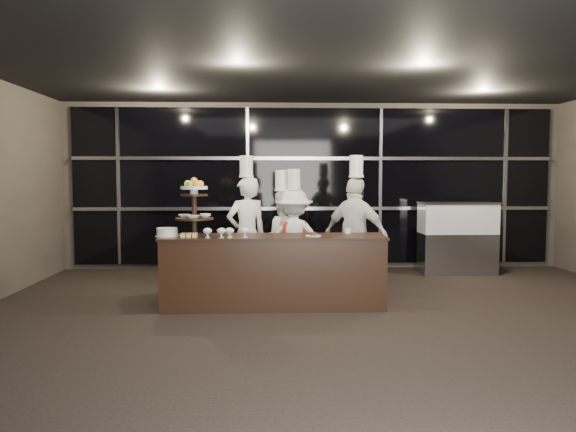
{
  "coord_description": "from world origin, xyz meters",
  "views": [
    {
      "loc": [
        -0.88,
        -5.19,
        1.67
      ],
      "look_at": [
        -0.58,
        2.24,
        1.15
      ],
      "focal_mm": 35.0,
      "sensor_mm": 36.0,
      "label": 1
    }
  ],
  "objects_px": {
    "display_case": "(457,234)",
    "chef_c": "(294,239)",
    "chef_a": "(247,233)",
    "chef_b": "(282,238)",
    "layer_cake": "(167,232)",
    "buffet_counter": "(273,271)",
    "display_stand": "(194,203)",
    "chef_d": "(356,235)"
  },
  "relations": [
    {
      "from": "chef_b",
      "to": "chef_c",
      "type": "bearing_deg",
      "value": -30.3
    },
    {
      "from": "display_stand",
      "to": "chef_a",
      "type": "relative_size",
      "value": 0.38
    },
    {
      "from": "display_case",
      "to": "chef_b",
      "type": "height_order",
      "value": "chef_b"
    },
    {
      "from": "chef_a",
      "to": "display_case",
      "type": "bearing_deg",
      "value": 21.27
    },
    {
      "from": "chef_c",
      "to": "display_case",
      "type": "bearing_deg",
      "value": 23.49
    },
    {
      "from": "chef_b",
      "to": "chef_a",
      "type": "bearing_deg",
      "value": -154.78
    },
    {
      "from": "chef_c",
      "to": "chef_d",
      "type": "bearing_deg",
      "value": -23.11
    },
    {
      "from": "layer_cake",
      "to": "chef_b",
      "type": "distance_m",
      "value": 1.96
    },
    {
      "from": "display_stand",
      "to": "chef_a",
      "type": "distance_m",
      "value": 1.25
    },
    {
      "from": "buffet_counter",
      "to": "display_case",
      "type": "bearing_deg",
      "value": 36.4
    },
    {
      "from": "display_case",
      "to": "chef_d",
      "type": "relative_size",
      "value": 0.65
    },
    {
      "from": "display_stand",
      "to": "chef_c",
      "type": "xyz_separation_m",
      "value": [
        1.32,
        1.11,
        -0.58
      ]
    },
    {
      "from": "display_stand",
      "to": "chef_c",
      "type": "height_order",
      "value": "chef_c"
    },
    {
      "from": "layer_cake",
      "to": "chef_b",
      "type": "bearing_deg",
      "value": 40.5
    },
    {
      "from": "buffet_counter",
      "to": "chef_b",
      "type": "xyz_separation_m",
      "value": [
        0.14,
        1.21,
        0.29
      ]
    },
    {
      "from": "buffet_counter",
      "to": "display_stand",
      "type": "height_order",
      "value": "display_stand"
    },
    {
      "from": "layer_cake",
      "to": "display_case",
      "type": "distance_m",
      "value": 5.15
    },
    {
      "from": "display_stand",
      "to": "chef_b",
      "type": "relative_size",
      "value": 0.42
    },
    {
      "from": "chef_a",
      "to": "layer_cake",
      "type": "bearing_deg",
      "value": -133.38
    },
    {
      "from": "buffet_counter",
      "to": "layer_cake",
      "type": "height_order",
      "value": "layer_cake"
    },
    {
      "from": "layer_cake",
      "to": "buffet_counter",
      "type": "bearing_deg",
      "value": 2.14
    },
    {
      "from": "display_case",
      "to": "buffet_counter",
      "type": "bearing_deg",
      "value": -143.6
    },
    {
      "from": "display_case",
      "to": "chef_c",
      "type": "relative_size",
      "value": 0.72
    },
    {
      "from": "buffet_counter",
      "to": "chef_a",
      "type": "relative_size",
      "value": 1.44
    },
    {
      "from": "display_stand",
      "to": "display_case",
      "type": "height_order",
      "value": "display_stand"
    },
    {
      "from": "display_case",
      "to": "layer_cake",
      "type": "bearing_deg",
      "value": -152.02
    },
    {
      "from": "chef_d",
      "to": "display_stand",
      "type": "bearing_deg",
      "value": -161.21
    },
    {
      "from": "layer_cake",
      "to": "chef_c",
      "type": "distance_m",
      "value": 2.03
    },
    {
      "from": "buffet_counter",
      "to": "display_stand",
      "type": "xyz_separation_m",
      "value": [
        -1.0,
        -0.0,
        0.87
      ]
    },
    {
      "from": "chef_a",
      "to": "chef_b",
      "type": "bearing_deg",
      "value": 25.22
    },
    {
      "from": "layer_cake",
      "to": "chef_a",
      "type": "bearing_deg",
      "value": 46.62
    },
    {
      "from": "chef_a",
      "to": "chef_b",
      "type": "xyz_separation_m",
      "value": [
        0.51,
        0.24,
        -0.11
      ]
    },
    {
      "from": "buffet_counter",
      "to": "layer_cake",
      "type": "xyz_separation_m",
      "value": [
        -1.34,
        -0.05,
        0.51
      ]
    },
    {
      "from": "chef_b",
      "to": "display_stand",
      "type": "bearing_deg",
      "value": -133.26
    },
    {
      "from": "chef_d",
      "to": "buffet_counter",
      "type": "bearing_deg",
      "value": -147.84
    },
    {
      "from": "chef_a",
      "to": "chef_d",
      "type": "xyz_separation_m",
      "value": [
        1.55,
        -0.23,
        -0.01
      ]
    },
    {
      "from": "chef_c",
      "to": "chef_d",
      "type": "xyz_separation_m",
      "value": [
        0.86,
        -0.37,
        0.1
      ]
    },
    {
      "from": "display_stand",
      "to": "chef_d",
      "type": "distance_m",
      "value": 2.35
    },
    {
      "from": "chef_b",
      "to": "buffet_counter",
      "type": "bearing_deg",
      "value": -96.62
    },
    {
      "from": "buffet_counter",
      "to": "chef_b",
      "type": "distance_m",
      "value": 1.25
    },
    {
      "from": "chef_b",
      "to": "chef_c",
      "type": "height_order",
      "value": "chef_c"
    },
    {
      "from": "display_stand",
      "to": "chef_b",
      "type": "distance_m",
      "value": 1.77
    }
  ]
}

